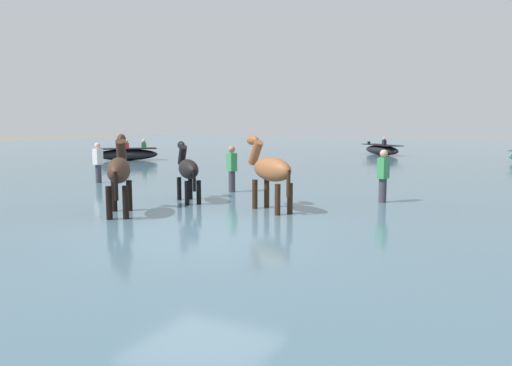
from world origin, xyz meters
TOP-DOWN VIEW (x-y plane):
  - ground_plane at (0.00, 0.00)m, footprint 120.00×120.00m
  - water_surface at (0.00, 10.00)m, footprint 90.00×90.00m
  - horse_lead_dark_bay at (-2.77, 0.85)m, footprint 1.41×1.70m
  - horse_trailing_chestnut at (0.06, 2.84)m, footprint 1.74×1.25m
  - horse_flank_black at (-2.43, 3.04)m, footprint 1.44×1.33m
  - boat_distant_east at (-13.38, 12.97)m, footprint 3.19×3.05m
  - boat_near_starboard at (-2.07, 23.72)m, footprint 3.14×3.20m
  - person_spectator_far at (-7.51, 4.97)m, footprint 0.23×0.34m
  - person_wading_mid at (-2.31, 5.14)m, footprint 0.38×0.34m
  - person_onlooker_right at (2.16, 5.25)m, footprint 0.28×0.36m

SIDE VIEW (x-z plane):
  - ground_plane at x=0.00m, z-range 0.00..0.00m
  - water_surface at x=0.00m, z-range 0.00..0.25m
  - boat_near_starboard at x=-2.07m, z-range 0.02..1.14m
  - boat_distant_east at x=-13.38m, z-range 0.02..1.16m
  - person_spectator_far at x=-7.51m, z-range 0.05..1.68m
  - person_wading_mid at x=-2.31m, z-range 0.05..1.68m
  - person_onlooker_right at x=2.16m, z-range 0.05..1.68m
  - horse_flank_black at x=-2.43m, z-range 0.17..1.98m
  - horse_trailing_chestnut at x=0.06m, z-range 0.18..2.20m
  - horse_lead_dark_bay at x=-2.77m, z-range 0.19..2.24m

